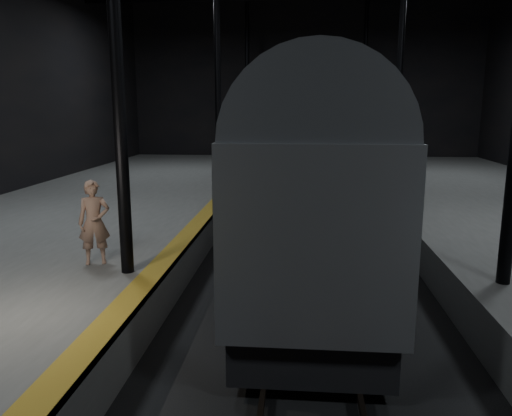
# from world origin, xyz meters

# --- Properties ---
(ground) EXTENTS (44.00, 44.00, 0.00)m
(ground) POSITION_xyz_m (0.00, 0.00, 0.00)
(ground) COLOR black
(ground) RESTS_ON ground
(platform_left) EXTENTS (9.00, 43.80, 1.00)m
(platform_left) POSITION_xyz_m (-7.50, 0.00, 0.50)
(platform_left) COLOR #565653
(platform_left) RESTS_ON ground
(tactile_strip) EXTENTS (0.50, 43.80, 0.01)m
(tactile_strip) POSITION_xyz_m (-3.25, 0.00, 1.00)
(tactile_strip) COLOR #9C6A1C
(tactile_strip) RESTS_ON platform_left
(track) EXTENTS (2.40, 43.00, 0.24)m
(track) POSITION_xyz_m (0.00, 0.00, 0.07)
(track) COLOR #3F3328
(track) RESTS_ON ground
(train) EXTENTS (2.90, 19.38, 5.18)m
(train) POSITION_xyz_m (-0.00, 2.54, 2.89)
(train) COLOR #A2A5AA
(train) RESTS_ON ground
(woman) EXTENTS (0.79, 0.65, 1.86)m
(woman) POSITION_xyz_m (-4.69, -3.49, 1.93)
(woman) COLOR #A17963
(woman) RESTS_ON platform_left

